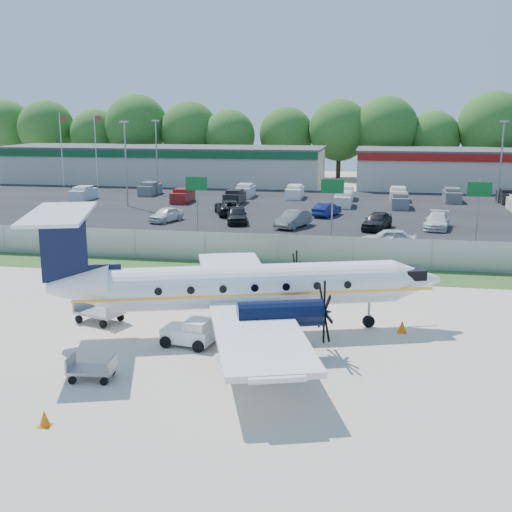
% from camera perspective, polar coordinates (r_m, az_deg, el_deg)
% --- Properties ---
extents(ground, '(170.00, 170.00, 0.00)m').
position_cam_1_polar(ground, '(29.78, -2.09, -6.81)').
color(ground, beige).
rests_on(ground, ground).
extents(grass_verge, '(170.00, 4.00, 0.02)m').
position_cam_1_polar(grass_verge, '(41.10, 1.50, -1.33)').
color(grass_verge, '#2D561E').
rests_on(grass_verge, ground).
extents(access_road, '(170.00, 8.00, 0.02)m').
position_cam_1_polar(access_road, '(47.85, 2.80, 0.66)').
color(access_road, black).
rests_on(access_road, ground).
extents(parking_lot, '(170.00, 32.00, 0.02)m').
position_cam_1_polar(parking_lot, '(68.41, 5.14, 4.24)').
color(parking_lot, black).
rests_on(parking_lot, ground).
extents(perimeter_fence, '(120.00, 0.06, 1.99)m').
position_cam_1_polar(perimeter_fence, '(42.80, 1.93, 0.60)').
color(perimeter_fence, gray).
rests_on(perimeter_fence, ground).
extents(building_west, '(46.40, 12.40, 5.24)m').
position_cam_1_polar(building_west, '(94.62, -8.32, 8.06)').
color(building_west, '#B9B5A7').
rests_on(building_west, ground).
extents(sign_left, '(1.80, 0.26, 5.00)m').
position_cam_1_polar(sign_left, '(52.64, -5.29, 5.69)').
color(sign_left, gray).
rests_on(sign_left, ground).
extents(sign_mid, '(1.80, 0.26, 5.00)m').
position_cam_1_polar(sign_mid, '(50.81, 6.80, 5.40)').
color(sign_mid, gray).
rests_on(sign_mid, ground).
extents(sign_right, '(1.80, 0.26, 5.00)m').
position_cam_1_polar(sign_right, '(51.33, 19.19, 4.87)').
color(sign_right, gray).
rests_on(sign_right, ground).
extents(flagpole_west, '(1.06, 0.12, 10.00)m').
position_cam_1_polar(flagpole_west, '(92.62, -16.88, 9.43)').
color(flagpole_west, white).
rests_on(flagpole_west, ground).
extents(flagpole_east, '(1.06, 0.12, 10.00)m').
position_cam_1_polar(flagpole_east, '(90.46, -14.02, 9.53)').
color(flagpole_east, white).
rests_on(flagpole_east, ground).
extents(light_pole_nw, '(0.90, 0.35, 9.09)m').
position_cam_1_polar(light_pole_nw, '(70.59, -11.51, 8.56)').
color(light_pole_nw, gray).
rests_on(light_pole_nw, ground).
extents(light_pole_sw, '(0.90, 0.35, 9.09)m').
position_cam_1_polar(light_pole_sw, '(79.95, -8.84, 9.10)').
color(light_pole_sw, gray).
rests_on(light_pole_sw, ground).
extents(light_pole_se, '(0.90, 0.35, 9.09)m').
position_cam_1_polar(light_pole_se, '(76.83, 20.98, 8.29)').
color(light_pole_se, gray).
rests_on(light_pole_se, ground).
extents(tree_line, '(112.00, 6.00, 14.00)m').
position_cam_1_polar(tree_line, '(102.09, 6.93, 6.94)').
color(tree_line, '#295E1B').
rests_on(tree_line, ground).
extents(aircraft, '(18.83, 18.37, 5.77)m').
position_cam_1_polar(aircraft, '(29.09, -0.86, -2.68)').
color(aircraft, white).
rests_on(aircraft, ground).
extents(pushback_tug, '(2.34, 1.85, 1.16)m').
position_cam_1_polar(pushback_tug, '(28.19, -5.84, -6.80)').
color(pushback_tug, white).
rests_on(pushback_tug, ground).
extents(baggage_cart_near, '(2.52, 1.97, 1.16)m').
position_cam_1_polar(baggage_cart_near, '(31.93, -13.76, -4.81)').
color(baggage_cart_near, gray).
rests_on(baggage_cart_near, ground).
extents(baggage_cart_far, '(1.82, 1.20, 0.91)m').
position_cam_1_polar(baggage_cart_far, '(25.39, -14.37, -9.71)').
color(baggage_cart_far, gray).
rests_on(baggage_cart_far, ground).
extents(cone_nose, '(0.42, 0.42, 0.60)m').
position_cam_1_polar(cone_nose, '(30.45, 12.86, -6.13)').
color(cone_nose, orange).
rests_on(cone_nose, ground).
extents(cone_port_wing, '(0.39, 0.39, 0.55)m').
position_cam_1_polar(cone_port_wing, '(22.39, -18.29, -13.55)').
color(cone_port_wing, orange).
rests_on(cone_port_wing, ground).
extents(cone_starboard_wing, '(0.41, 0.41, 0.59)m').
position_cam_1_polar(cone_starboard_wing, '(35.95, -6.00, -2.99)').
color(cone_starboard_wing, orange).
rests_on(cone_starboard_wing, ground).
extents(road_car_west, '(5.44, 3.47, 1.40)m').
position_cam_1_polar(road_car_west, '(53.31, -18.56, 1.24)').
color(road_car_west, beige).
rests_on(road_car_west, ground).
extents(road_car_mid, '(4.36, 2.01, 1.45)m').
position_cam_1_polar(road_car_mid, '(49.23, 11.64, 0.74)').
color(road_car_mid, silver).
rests_on(road_car_mid, ground).
extents(parked_car_a, '(2.76, 4.28, 1.36)m').
position_cam_1_polar(parked_car_a, '(60.35, -7.98, 3.03)').
color(parked_car_a, silver).
rests_on(parked_car_a, ground).
extents(parked_car_b, '(2.83, 4.85, 1.55)m').
position_cam_1_polar(parked_car_b, '(58.94, -1.71, 2.92)').
color(parked_car_b, black).
rests_on(parked_car_b, ground).
extents(parked_car_c, '(3.04, 4.83, 1.50)m').
position_cam_1_polar(parked_car_c, '(56.85, 3.34, 2.55)').
color(parked_car_c, '#595B5E').
rests_on(parked_car_c, ground).
extents(parked_car_d, '(2.99, 4.92, 1.57)m').
position_cam_1_polar(parked_car_d, '(56.70, 10.69, 2.32)').
color(parked_car_d, black).
rests_on(parked_car_d, ground).
extents(parked_car_e, '(2.76, 5.10, 1.40)m').
position_cam_1_polar(parked_car_e, '(58.27, 15.76, 2.34)').
color(parked_car_e, silver).
rests_on(parked_car_e, ground).
extents(parked_car_f, '(4.21, 5.90, 1.49)m').
position_cam_1_polar(parked_car_f, '(64.00, -2.41, 3.69)').
color(parked_car_f, black).
rests_on(parked_car_f, ground).
extents(parked_car_g, '(2.74, 4.30, 1.34)m').
position_cam_1_polar(parked_car_g, '(63.37, 6.30, 3.53)').
color(parked_car_g, navy).
rests_on(parked_car_g, ground).
extents(far_parking_rows, '(56.00, 10.00, 1.60)m').
position_cam_1_polar(far_parking_rows, '(73.35, 5.50, 4.78)').
color(far_parking_rows, gray).
rests_on(far_parking_rows, ground).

